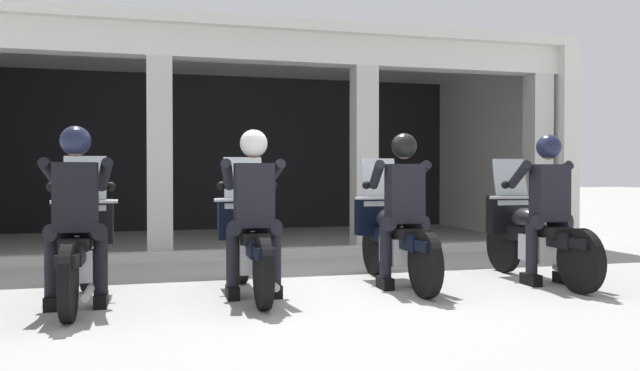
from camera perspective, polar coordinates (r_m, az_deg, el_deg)
ground_plane at (r=9.53m, az=-4.53°, el=-6.01°), size 80.00×80.00×0.00m
station_building at (r=11.83m, az=-7.01°, el=5.91°), size 10.25×4.92×3.42m
kerb_strip at (r=8.88m, az=-4.35°, el=-6.14°), size 9.75×0.24×0.12m
motorcycle_far_left at (r=6.15m, az=-20.95°, el=-5.25°), size 0.62×2.04×1.35m
police_officer_far_left at (r=5.84m, az=-21.29°, el=-1.28°), size 0.63×0.61×1.58m
motorcycle_center_left at (r=6.24m, az=-6.44°, el=-5.10°), size 0.62×2.04×1.35m
police_officer_center_left at (r=5.93m, az=-6.06°, el=-1.18°), size 0.63×0.61×1.58m
motorcycle_center_right at (r=6.75m, az=6.67°, el=-4.64°), size 0.62×2.04×1.35m
police_officer_center_right at (r=6.46m, az=7.59°, el=-1.00°), size 0.63×0.61×1.58m
motorcycle_far_right at (r=7.31m, az=18.71°, el=-4.25°), size 0.62×2.04×1.35m
police_officer_far_right at (r=7.05m, az=19.99°, el=-0.89°), size 0.63×0.61×1.58m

